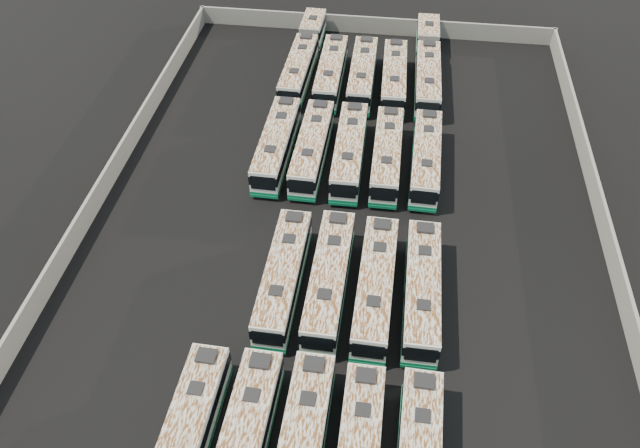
{
  "coord_description": "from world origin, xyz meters",
  "views": [
    {
      "loc": [
        3.18,
        -38.36,
        38.59
      ],
      "look_at": [
        -1.86,
        -0.99,
        1.6
      ],
      "focal_mm": 35.0,
      "sensor_mm": 36.0,
      "label": 1
    }
  ],
  "objects_px": {
    "bus_front_far_left": "(186,438)",
    "bus_front_left": "(243,447)",
    "bus_midfront_far_right": "(422,290)",
    "bus_back_far_right": "(428,64)",
    "bus_midback_right": "(387,155)",
    "bus_back_far_left": "(304,56)",
    "bus_back_center": "(362,75)",
    "bus_midfront_right": "(375,286)",
    "bus_back_left": "(331,72)",
    "bus_midfront_left": "(283,276)",
    "bus_back_right": "(394,78)",
    "bus_midfront_center": "(329,279)",
    "bus_midback_far_right": "(426,158)",
    "bus_midback_left": "(312,148)",
    "bus_midback_far_left": "(277,144)",
    "bus_midback_center": "(349,151)"
  },
  "relations": [
    {
      "from": "bus_midback_left",
      "to": "bus_midback_right",
      "type": "distance_m",
      "value": 7.22
    },
    {
      "from": "bus_midback_far_right",
      "to": "bus_back_left",
      "type": "distance_m",
      "value": 17.69
    },
    {
      "from": "bus_front_left",
      "to": "bus_back_center",
      "type": "bearing_deg",
      "value": 86.77
    },
    {
      "from": "bus_midfront_left",
      "to": "bus_back_far_right",
      "type": "bearing_deg",
      "value": 72.87
    },
    {
      "from": "bus_midfront_right",
      "to": "bus_back_center",
      "type": "height_order",
      "value": "bus_midfront_right"
    },
    {
      "from": "bus_front_far_left",
      "to": "bus_midback_far_right",
      "type": "relative_size",
      "value": 1.01
    },
    {
      "from": "bus_midback_left",
      "to": "bus_back_right",
      "type": "xyz_separation_m",
      "value": [
        7.21,
        13.81,
        -0.02
      ]
    },
    {
      "from": "bus_midback_far_left",
      "to": "bus_back_far_right",
      "type": "distance_m",
      "value": 22.41
    },
    {
      "from": "bus_midfront_right",
      "to": "bus_midback_right",
      "type": "height_order",
      "value": "bus_midfront_right"
    },
    {
      "from": "bus_midfront_right",
      "to": "bus_back_far_left",
      "type": "bearing_deg",
      "value": 108.66
    },
    {
      "from": "bus_midback_left",
      "to": "bus_back_far_right",
      "type": "distance_m",
      "value": 20.38
    },
    {
      "from": "bus_front_far_left",
      "to": "bus_midback_right",
      "type": "height_order",
      "value": "bus_front_far_left"
    },
    {
      "from": "bus_front_far_left",
      "to": "bus_front_left",
      "type": "xyz_separation_m",
      "value": [
        3.64,
        -0.1,
        0.04
      ]
    },
    {
      "from": "bus_back_far_left",
      "to": "bus_back_center",
      "type": "relative_size",
      "value": 1.52
    },
    {
      "from": "bus_midfront_center",
      "to": "bus_front_left",
      "type": "bearing_deg",
      "value": -103.6
    },
    {
      "from": "bus_midfront_left",
      "to": "bus_back_right",
      "type": "relative_size",
      "value": 1.0
    },
    {
      "from": "bus_midback_left",
      "to": "bus_midback_center",
      "type": "bearing_deg",
      "value": 0.06
    },
    {
      "from": "bus_back_far_right",
      "to": "bus_midback_far_left",
      "type": "bearing_deg",
      "value": -130.43
    },
    {
      "from": "bus_front_far_left",
      "to": "bus_midfront_right",
      "type": "xyz_separation_m",
      "value": [
        10.84,
        13.89,
        0.03
      ]
    },
    {
      "from": "bus_front_left",
      "to": "bus_midback_far_left",
      "type": "distance_m",
      "value": 30.72
    },
    {
      "from": "bus_midfront_center",
      "to": "bus_back_far_left",
      "type": "distance_m",
      "value": 34.31
    },
    {
      "from": "bus_back_right",
      "to": "bus_midfront_center",
      "type": "bearing_deg",
      "value": -98.05
    },
    {
      "from": "bus_back_left",
      "to": "bus_midfront_left",
      "type": "bearing_deg",
      "value": -90.23
    },
    {
      "from": "bus_midfront_center",
      "to": "bus_back_right",
      "type": "bearing_deg",
      "value": 84.01
    },
    {
      "from": "bus_midback_left",
      "to": "bus_back_center",
      "type": "height_order",
      "value": "bus_midback_left"
    },
    {
      "from": "bus_midfront_far_right",
      "to": "bus_back_right",
      "type": "distance_m",
      "value": 30.37
    },
    {
      "from": "bus_front_left",
      "to": "bus_midback_far_right",
      "type": "xyz_separation_m",
      "value": [
        10.83,
        30.42,
        -0.06
      ]
    },
    {
      "from": "bus_midfront_far_right",
      "to": "bus_back_far_right",
      "type": "relative_size",
      "value": 0.64
    },
    {
      "from": "bus_midback_far_left",
      "to": "bus_back_left",
      "type": "relative_size",
      "value": 1.01
    },
    {
      "from": "bus_front_far_left",
      "to": "bus_midback_right",
      "type": "bearing_deg",
      "value": 71.61
    },
    {
      "from": "bus_midfront_far_right",
      "to": "bus_midback_far_left",
      "type": "bearing_deg",
      "value": 131.19
    },
    {
      "from": "bus_midfront_far_right",
      "to": "bus_midback_right",
      "type": "distance_m",
      "value": 16.64
    },
    {
      "from": "bus_midfront_center",
      "to": "bus_midback_far_right",
      "type": "distance_m",
      "value": 17.78
    },
    {
      "from": "bus_back_center",
      "to": "bus_midfront_right",
      "type": "bearing_deg",
      "value": -83.66
    },
    {
      "from": "bus_midfront_far_right",
      "to": "bus_back_right",
      "type": "xyz_separation_m",
      "value": [
        -3.61,
        30.16,
        -0.01
      ]
    },
    {
      "from": "bus_front_far_left",
      "to": "bus_midback_center",
      "type": "relative_size",
      "value": 0.98
    },
    {
      "from": "bus_midback_left",
      "to": "bus_midback_center",
      "type": "xyz_separation_m",
      "value": [
        3.63,
        -0.06,
        0.01
      ]
    },
    {
      "from": "bus_midback_far_right",
      "to": "bus_back_far_left",
      "type": "xyz_separation_m",
      "value": [
        -14.4,
        17.31,
        -0.0
      ]
    },
    {
      "from": "bus_midfront_right",
      "to": "bus_back_far_right",
      "type": "bearing_deg",
      "value": 84.85
    },
    {
      "from": "bus_midback_center",
      "to": "bus_midback_right",
      "type": "height_order",
      "value": "bus_midback_center"
    },
    {
      "from": "bus_midfront_left",
      "to": "bus_back_far_left",
      "type": "bearing_deg",
      "value": 96.7
    },
    {
      "from": "bus_midfront_left",
      "to": "bus_back_right",
      "type": "distance_m",
      "value": 31.09
    },
    {
      "from": "bus_midfront_right",
      "to": "bus_back_left",
      "type": "xyz_separation_m",
      "value": [
        -7.16,
        30.45,
        -0.01
      ]
    },
    {
      "from": "bus_midfront_right",
      "to": "bus_midback_far_left",
      "type": "distance_m",
      "value": 19.73
    },
    {
      "from": "bus_front_far_left",
      "to": "bus_back_left",
      "type": "bearing_deg",
      "value": 86.46
    },
    {
      "from": "bus_back_left",
      "to": "bus_back_far_right",
      "type": "relative_size",
      "value": 0.64
    },
    {
      "from": "bus_midfront_left",
      "to": "bus_back_center",
      "type": "bearing_deg",
      "value": 83.93
    },
    {
      "from": "bus_midback_far_left",
      "to": "bus_back_far_right",
      "type": "bearing_deg",
      "value": 50.82
    },
    {
      "from": "bus_front_far_left",
      "to": "bus_midback_far_right",
      "type": "distance_m",
      "value": 33.6
    },
    {
      "from": "bus_midfront_right",
      "to": "bus_midback_left",
      "type": "xyz_separation_m",
      "value": [
        -7.28,
        16.49,
        -0.01
      ]
    }
  ]
}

